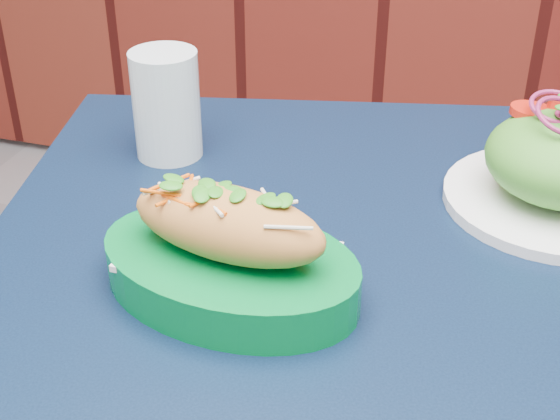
% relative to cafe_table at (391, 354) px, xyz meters
% --- Properties ---
extents(cafe_table, '(0.96, 0.96, 0.75)m').
position_rel_cafe_table_xyz_m(cafe_table, '(0.00, 0.00, 0.00)').
color(cafe_table, black).
rests_on(cafe_table, ground).
extents(banh_mi_basket, '(0.25, 0.18, 0.11)m').
position_rel_cafe_table_xyz_m(banh_mi_basket, '(-0.14, -0.06, 0.13)').
color(banh_mi_basket, '#006F2D').
rests_on(banh_mi_basket, cafe_table).
extents(water_glass, '(0.08, 0.08, 0.12)m').
position_rel_cafe_table_xyz_m(water_glass, '(-0.30, 0.17, 0.15)').
color(water_glass, silver).
rests_on(water_glass, cafe_table).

